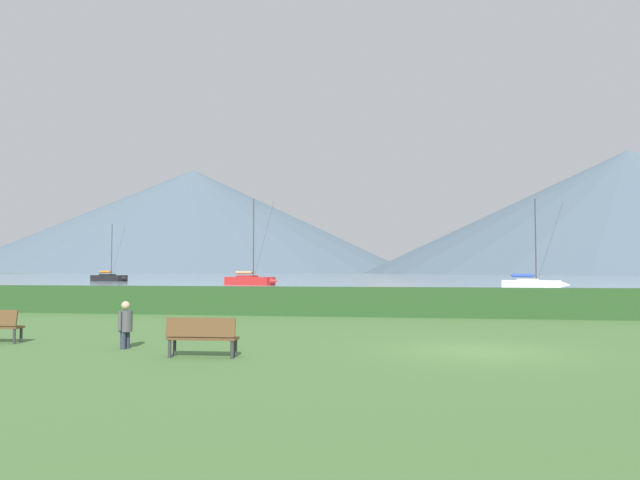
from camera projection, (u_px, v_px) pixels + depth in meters
ground_plane at (480, 351)px, 15.46m from camera, size 1000.00×1000.00×0.00m
harbor_water at (426, 277)px, 150.50m from camera, size 320.00×246.00×0.00m
hedge_line at (455, 302)px, 26.33m from camera, size 80.00×1.20×1.28m
sailboat_slip_2 at (532, 284)px, 62.34m from camera, size 6.75×3.05×9.32m
sailboat_slip_3 at (250, 280)px, 79.01m from camera, size 7.62×4.04×11.20m
sailboat_slip_5 at (109, 277)px, 102.07m from camera, size 7.47×4.01×9.62m
park_bench_near_path at (202, 335)px, 14.41m from camera, size 1.69×0.55×0.95m
person_seated_viewer at (125, 323)px, 16.02m from camera, size 0.36×0.56×1.25m
distant_hill_central_peak at (193, 221)px, 400.04m from camera, size 285.42×285.42×67.12m
distant_hill_east_ridge at (630, 211)px, 288.13m from camera, size 251.93×251.93×58.59m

